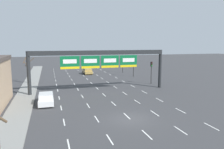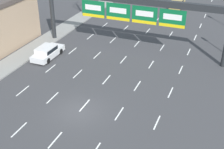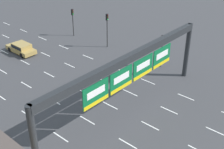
% 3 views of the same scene
% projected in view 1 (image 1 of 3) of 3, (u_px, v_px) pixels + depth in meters
% --- Properties ---
extents(ground_plane, '(220.00, 220.00, 0.00)m').
position_uv_depth(ground_plane, '(130.00, 119.00, 22.44)').
color(ground_plane, '#3D3D3F').
extents(sidewalk_left, '(2.80, 110.00, 0.15)m').
position_uv_depth(sidewalk_left, '(11.00, 131.00, 19.31)').
color(sidewalk_left, gray).
rests_on(sidewalk_left, ground_plane).
extents(lane_dashes, '(13.32, 67.00, 0.01)m').
position_uv_depth(lane_dashes, '(100.00, 91.00, 35.27)').
color(lane_dashes, white).
rests_on(lane_dashes, ground_plane).
extents(sign_gantry, '(21.93, 0.70, 6.58)m').
position_uv_depth(sign_gantry, '(100.00, 59.00, 34.57)').
color(sign_gantry, '#232628').
rests_on(sign_gantry, ground_plane).
extents(car_white, '(1.88, 4.60, 1.44)m').
position_uv_depth(car_white, '(46.00, 98.00, 27.82)').
color(car_white, silver).
rests_on(car_white, ground_plane).
extents(car_gold, '(1.98, 4.72, 1.41)m').
position_uv_depth(car_gold, '(88.00, 71.00, 54.88)').
color(car_gold, '#A88947').
rests_on(car_gold, ground_plane).
extents(traffic_light_near_gantry, '(0.30, 0.35, 4.24)m').
position_uv_depth(traffic_light_near_gantry, '(151.00, 68.00, 41.18)').
color(traffic_light_near_gantry, black).
rests_on(traffic_light_near_gantry, ground_plane).
extents(traffic_light_mid_block, '(0.30, 0.35, 4.93)m').
position_uv_depth(traffic_light_mid_block, '(134.00, 62.00, 49.91)').
color(traffic_light_mid_block, black).
rests_on(traffic_light_mid_block, ground_plane).
extents(traffic_light_far_end, '(0.30, 0.35, 4.25)m').
position_uv_depth(traffic_light_far_end, '(123.00, 61.00, 56.50)').
color(traffic_light_far_end, black).
rests_on(traffic_light_far_end, ground_plane).
extents(tree_bare_closest, '(2.07, 1.90, 5.69)m').
position_uv_depth(tree_bare_closest, '(29.00, 68.00, 41.67)').
color(tree_bare_closest, brown).
rests_on(tree_bare_closest, sidewalk_left).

